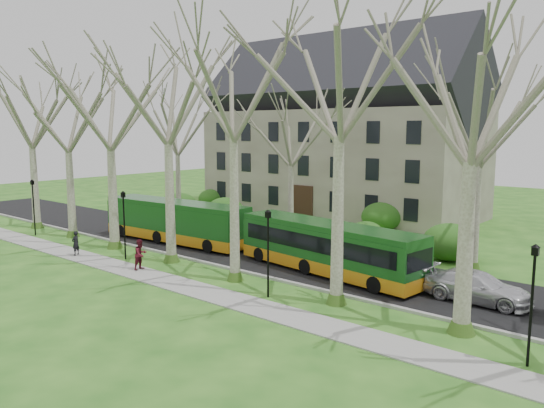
# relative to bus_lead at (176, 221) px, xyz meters

# --- Properties ---
(ground) EXTENTS (120.00, 120.00, 0.00)m
(ground) POSITION_rel_bus_lead_xyz_m (7.44, -4.36, -1.61)
(ground) COLOR #255C1A
(ground) RESTS_ON ground
(sidewalk) EXTENTS (70.00, 2.00, 0.06)m
(sidewalk) POSITION_rel_bus_lead_xyz_m (7.44, -6.86, -1.58)
(sidewalk) COLOR gray
(sidewalk) RESTS_ON ground
(road) EXTENTS (80.00, 8.00, 0.06)m
(road) POSITION_rel_bus_lead_xyz_m (7.44, 1.14, -1.58)
(road) COLOR black
(road) RESTS_ON ground
(curb) EXTENTS (80.00, 0.25, 0.14)m
(curb) POSITION_rel_bus_lead_xyz_m (7.44, -2.86, -1.54)
(curb) COLOR #A5A39E
(curb) RESTS_ON ground
(building) EXTENTS (26.50, 12.20, 16.00)m
(building) POSITION_rel_bus_lead_xyz_m (1.44, 19.64, 6.46)
(building) COLOR slate
(building) RESTS_ON ground
(tree_row_verge) EXTENTS (49.00, 7.00, 14.00)m
(tree_row_verge) POSITION_rel_bus_lead_xyz_m (7.44, -4.06, 5.39)
(tree_row_verge) COLOR gray
(tree_row_verge) RESTS_ON ground
(tree_row_far) EXTENTS (33.00, 7.00, 12.00)m
(tree_row_far) POSITION_rel_bus_lead_xyz_m (6.11, 6.64, 4.39)
(tree_row_far) COLOR gray
(tree_row_far) RESTS_ON ground
(lamp_row) EXTENTS (36.22, 0.22, 4.30)m
(lamp_row) POSITION_rel_bus_lead_xyz_m (7.44, -5.36, 0.96)
(lamp_row) COLOR black
(lamp_row) RESTS_ON ground
(hedges) EXTENTS (30.60, 8.60, 2.00)m
(hedges) POSITION_rel_bus_lead_xyz_m (2.77, 9.64, -0.61)
(hedges) COLOR #275117
(hedges) RESTS_ON ground
(bus_lead) EXTENTS (12.53, 3.36, 3.10)m
(bus_lead) POSITION_rel_bus_lead_xyz_m (0.00, 0.00, 0.00)
(bus_lead) COLOR #154A18
(bus_lead) RESTS_ON road
(bus_follow) EXTENTS (12.26, 4.06, 3.01)m
(bus_follow) POSITION_rel_bus_lead_xyz_m (13.27, 0.08, -0.05)
(bus_follow) COLOR #154A18
(bus_follow) RESTS_ON road
(sedan) EXTENTS (5.05, 2.08, 1.46)m
(sedan) POSITION_rel_bus_lead_xyz_m (21.66, 0.42, -0.82)
(sedan) COLOR silver
(sedan) RESTS_ON road
(pedestrian_a) EXTENTS (0.54, 0.67, 1.59)m
(pedestrian_a) POSITION_rel_bus_lead_xyz_m (-1.82, -6.91, -0.76)
(pedestrian_a) COLOR black
(pedestrian_a) RESTS_ON sidewalk
(pedestrian_b) EXTENTS (0.80, 0.97, 1.81)m
(pedestrian_b) POSITION_rel_bus_lead_xyz_m (4.42, -6.34, -0.64)
(pedestrian_b) COLOR #581421
(pedestrian_b) RESTS_ON sidewalk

